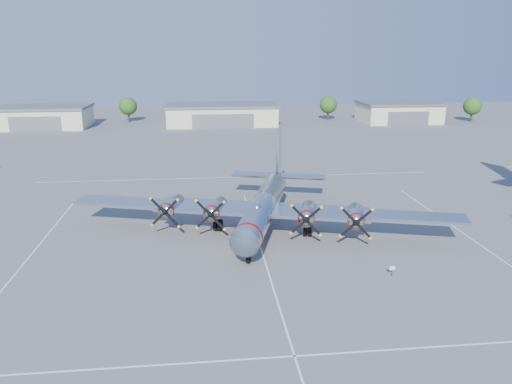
{
  "coord_description": "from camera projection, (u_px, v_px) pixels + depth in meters",
  "views": [
    {
      "loc": [
        -5.5,
        -49.27,
        18.77
      ],
      "look_at": [
        0.53,
        5.2,
        3.2
      ],
      "focal_mm": 35.0,
      "sensor_mm": 36.0,
      "label": 1
    }
  ],
  "objects": [
    {
      "name": "main_bomber_b29",
      "position": [
        265.0,
        228.0,
        54.82
      ],
      "size": [
        47.14,
        38.27,
        9.07
      ],
      "primitive_type": null,
      "rotation": [
        0.0,
        0.0,
        -0.28
      ],
      "color": "silver",
      "rests_on": "ground"
    },
    {
      "name": "ground",
      "position": [
        256.0,
        234.0,
        52.82
      ],
      "size": [
        260.0,
        260.0,
        0.0
      ],
      "primitive_type": "plane",
      "color": "#4E4E50",
      "rests_on": "ground"
    },
    {
      "name": "tree_east",
      "position": [
        328.0,
        105.0,
        138.98
      ],
      "size": [
        4.8,
        4.8,
        6.64
      ],
      "color": "#382619",
      "rests_on": "ground"
    },
    {
      "name": "info_placard",
      "position": [
        392.0,
        269.0,
        42.92
      ],
      "size": [
        0.48,
        0.06,
        0.91
      ],
      "rotation": [
        0.0,
        0.0,
        0.06
      ],
      "color": "black",
      "rests_on": "ground"
    },
    {
      "name": "hangar_east",
      "position": [
        398.0,
        112.0,
        135.52
      ],
      "size": [
        20.6,
        14.6,
        5.4
      ],
      "color": "beige",
      "rests_on": "ground"
    },
    {
      "name": "hangar_center",
      "position": [
        222.0,
        114.0,
        130.44
      ],
      "size": [
        28.6,
        14.6,
        5.4
      ],
      "color": "beige",
      "rests_on": "ground"
    },
    {
      "name": "parking_lines",
      "position": [
        258.0,
        240.0,
        51.15
      ],
      "size": [
        60.0,
        50.08,
        0.01
      ],
      "color": "silver",
      "rests_on": "ground"
    },
    {
      "name": "tree_west",
      "position": [
        128.0,
        106.0,
        135.07
      ],
      "size": [
        4.8,
        4.8,
        6.64
      ],
      "color": "#382619",
      "rests_on": "ground"
    },
    {
      "name": "hangar_west",
      "position": [
        43.0,
        117.0,
        125.68
      ],
      "size": [
        22.6,
        14.6,
        5.4
      ],
      "color": "beige",
      "rests_on": "ground"
    },
    {
      "name": "tree_far_east",
      "position": [
        472.0,
        106.0,
        135.35
      ],
      "size": [
        4.8,
        4.8,
        6.64
      ],
      "color": "#382619",
      "rests_on": "ground"
    }
  ]
}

